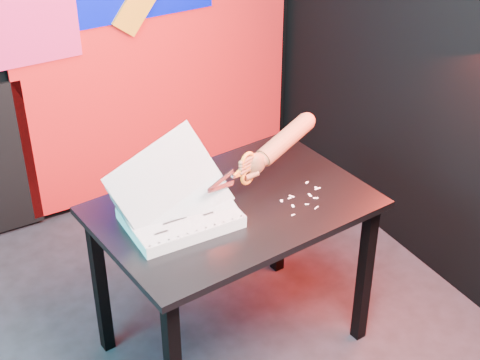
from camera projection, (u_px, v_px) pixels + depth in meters
room at (154, 103)px, 2.36m from camera, size 3.01×3.01×2.71m
backdrop at (49, 58)px, 3.67m from camera, size 2.88×0.05×2.08m
work_table at (233, 225)px, 2.99m from camera, size 1.15×0.82×0.75m
printout_stack at (180, 215)px, 2.82m from camera, size 0.48×0.31×0.38m
scissors at (244, 170)px, 2.88m from camera, size 0.25×0.09×0.15m
hand_forearm at (281, 143)px, 3.01m from camera, size 0.43×0.17×0.15m
paper_clippings at (304, 197)px, 2.98m from camera, size 0.21×0.19×0.00m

